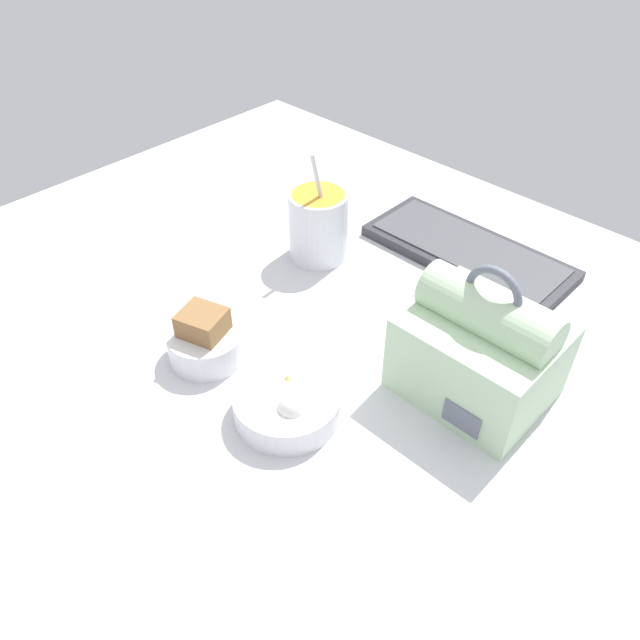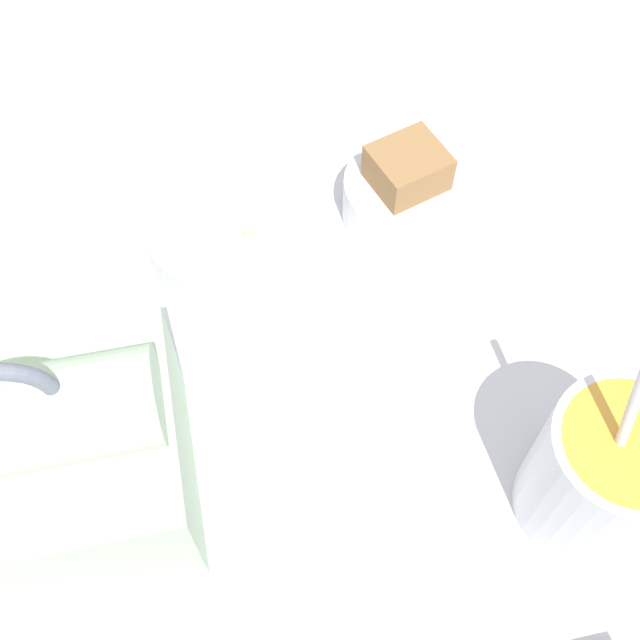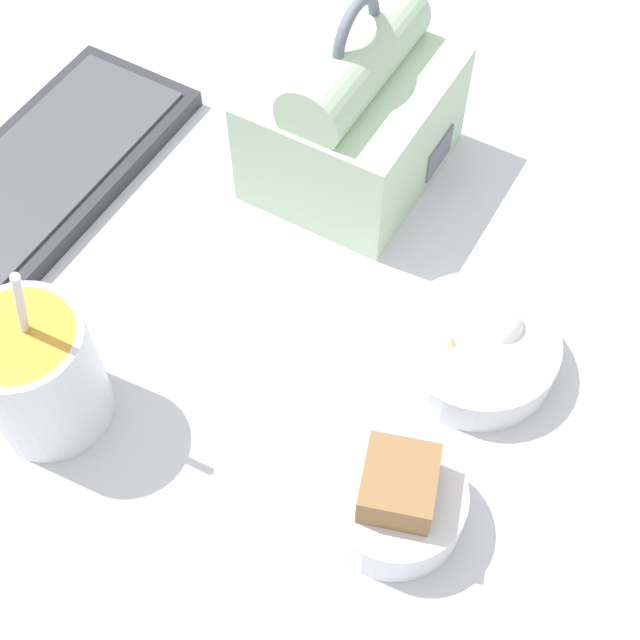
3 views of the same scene
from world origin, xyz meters
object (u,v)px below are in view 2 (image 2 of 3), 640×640
soup_cup (605,475)px  bento_bowl_sandwich (404,194)px  lunch_bag (43,459)px  bento_bowl_snacks (226,232)px

soup_cup → bento_bowl_sandwich: soup_cup is taller
lunch_bag → soup_cup: lunch_bag is taller
soup_cup → bento_bowl_snacks: (21.68, -28.17, -4.00)cm
bento_bowl_sandwich → bento_bowl_snacks: size_ratio=0.78×
lunch_bag → bento_bowl_sandwich: (-30.28, -20.44, -4.23)cm
soup_cup → bento_bowl_sandwich: 29.34cm
lunch_bag → bento_bowl_snacks: 25.24cm
soup_cup → bento_bowl_snacks: 35.77cm
soup_cup → bento_bowl_sandwich: bearing=-78.4°
lunch_bag → soup_cup: size_ratio=1.01×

